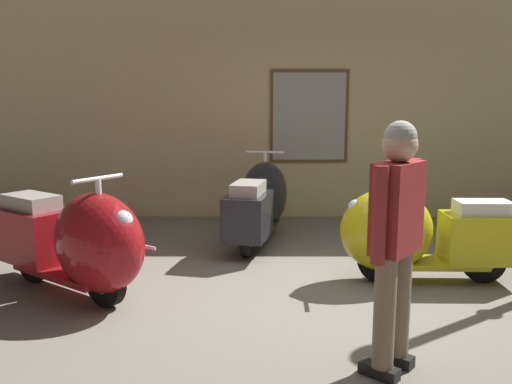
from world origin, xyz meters
TOP-DOWN VIEW (x-y plane):
  - ground_plane at (0.00, 0.00)m, footprint 60.00×60.00m
  - showroom_back_wall at (0.00, 3.39)m, footprint 18.00×0.24m
  - scooter_0 at (-2.03, 0.21)m, footprint 1.69×1.40m
  - scooter_1 at (-0.51, 2.01)m, footprint 0.81×1.75m
  - scooter_2 at (0.88, 0.59)m, footprint 1.61×0.53m
  - visitor_1 at (0.27, -1.03)m, footprint 0.38×0.41m

SIDE VIEW (x-z plane):
  - ground_plane at x=0.00m, z-range 0.00..0.00m
  - scooter_2 at x=0.88m, z-range -0.04..0.94m
  - scooter_1 at x=-0.51m, z-range -0.05..0.98m
  - scooter_0 at x=-2.03m, z-range -0.05..1.01m
  - visitor_1 at x=0.27m, z-range 0.12..1.65m
  - showroom_back_wall at x=0.00m, z-range 0.00..3.80m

